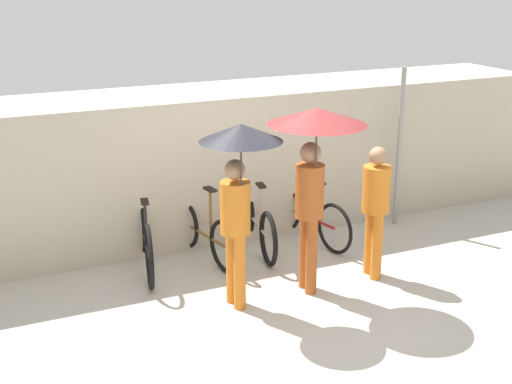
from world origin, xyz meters
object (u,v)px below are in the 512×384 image
parked_bicycle_1 (204,233)px  parked_bicycle_2 (257,222)px  parked_bicycle_0 (145,238)px  parked_bicycle_3 (308,215)px  pedestrian_center (314,148)px  pedestrian_leading (238,172)px  pedestrian_trailing (376,202)px

parked_bicycle_1 → parked_bicycle_2: (0.75, 0.04, 0.01)m
parked_bicycle_0 → parked_bicycle_2: parked_bicycle_2 is taller
parked_bicycle_0 → parked_bicycle_3: (2.24, -0.00, -0.04)m
parked_bicycle_1 → pedestrian_center: pedestrian_center is taller
pedestrian_leading → pedestrian_trailing: bearing=179.1°
parked_bicycle_1 → parked_bicycle_0: bearing=79.0°
pedestrian_leading → pedestrian_center: 0.89m
parked_bicycle_2 → pedestrian_center: bearing=-170.2°
parked_bicycle_1 → parked_bicycle_2: 0.75m
pedestrian_trailing → pedestrian_leading: bearing=11.5°
parked_bicycle_2 → pedestrian_center: size_ratio=0.83×
parked_bicycle_0 → pedestrian_leading: size_ratio=0.88×
parked_bicycle_0 → pedestrian_leading: 1.93m
pedestrian_leading → pedestrian_trailing: (1.77, 0.11, -0.61)m
parked_bicycle_3 → parked_bicycle_0: bearing=79.9°
parked_bicycle_1 → pedestrian_trailing: 2.18m
pedestrian_center → parked_bicycle_0: bearing=-39.2°
parked_bicycle_0 → pedestrian_center: pedestrian_center is taller
parked_bicycle_1 → pedestrian_trailing: (1.65, -1.30, 0.57)m
parked_bicycle_3 → pedestrian_center: size_ratio=0.79×
parked_bicycle_1 → parked_bicycle_3: 1.49m
parked_bicycle_3 → pedestrian_center: 2.10m
parked_bicycle_0 → parked_bicycle_3: bearing=-78.3°
parked_bicycle_1 → pedestrian_center: 2.09m
parked_bicycle_0 → pedestrian_trailing: pedestrian_trailing is taller
parked_bicycle_2 → pedestrian_leading: pedestrian_leading is taller
parked_bicycle_0 → parked_bicycle_2: 1.49m
pedestrian_center → parked_bicycle_2: bearing=-85.3°
parked_bicycle_2 → parked_bicycle_3: bearing=-82.6°
parked_bicycle_1 → parked_bicycle_3: size_ratio=0.96×
pedestrian_center → pedestrian_trailing: (0.90, 0.11, -0.78)m
pedestrian_leading → pedestrian_center: bearing=175.2°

